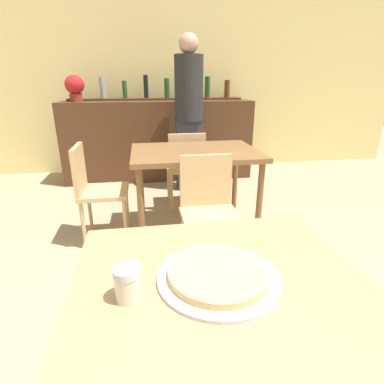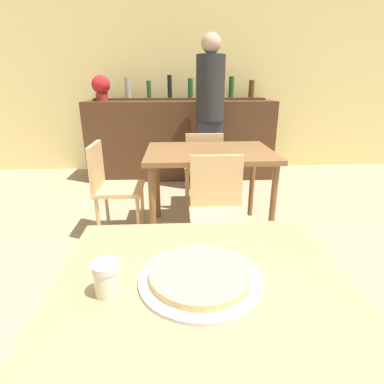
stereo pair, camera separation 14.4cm
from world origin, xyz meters
TOP-DOWN VIEW (x-y plane):
  - wall_back at (0.00, 4.01)m, footprint 8.00×0.05m
  - dining_table_near at (0.00, 0.00)m, footprint 0.96×0.83m
  - dining_table_far at (0.21, 1.72)m, footprint 1.08×0.80m
  - bar_counter at (0.00, 3.51)m, footprint 2.60×0.56m
  - bar_back_shelf at (0.01, 3.65)m, footprint 2.39×0.24m
  - chair_far_side_front at (0.21, 1.14)m, footprint 0.40×0.40m
  - chair_far_side_back at (0.21, 2.29)m, footprint 0.40×0.40m
  - chair_far_side_left at (-0.66, 1.72)m, footprint 0.40×0.40m
  - pizza_tray at (-0.01, 0.00)m, footprint 0.40×0.40m
  - cheese_shaker at (-0.29, -0.05)m, footprint 0.08×0.08m
  - person_standing at (0.35, 2.93)m, footprint 0.34×0.34m
  - potted_plant at (-1.05, 3.46)m, footprint 0.24×0.24m

SIDE VIEW (x-z plane):
  - chair_far_side_front at x=0.21m, z-range 0.07..0.91m
  - chair_far_side_back at x=0.21m, z-range 0.07..0.91m
  - chair_far_side_left at x=-0.66m, z-range 0.07..0.91m
  - bar_counter at x=0.00m, z-range 0.00..1.08m
  - dining_table_near at x=0.00m, z-range 0.28..1.00m
  - dining_table_far at x=0.21m, z-range 0.30..1.07m
  - pizza_tray at x=-0.01m, z-range 0.72..0.76m
  - cheese_shaker at x=-0.29m, z-range 0.73..0.83m
  - person_standing at x=0.35m, z-range 0.09..1.94m
  - bar_back_shelf at x=0.01m, z-range 0.99..1.32m
  - potted_plant at x=-1.05m, z-range 1.10..1.43m
  - wall_back at x=0.00m, z-range 0.00..2.80m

